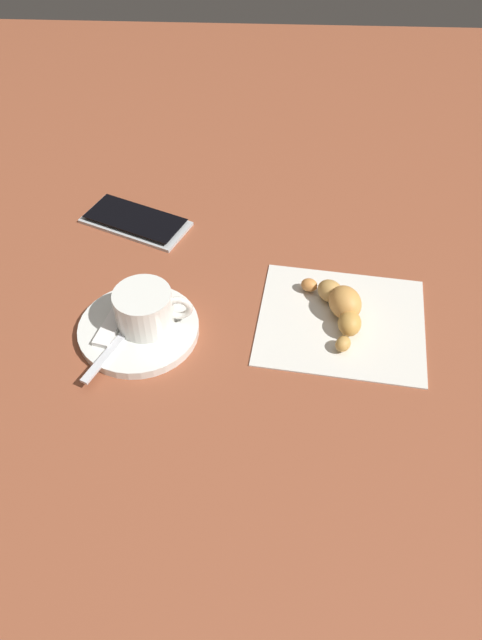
{
  "coord_description": "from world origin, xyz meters",
  "views": [
    {
      "loc": [
        0.02,
        -0.46,
        0.52
      ],
      "look_at": [
        -0.01,
        0.01,
        0.01
      ],
      "focal_mm": 33.9,
      "sensor_mm": 36.0,
      "label": 1
    }
  ],
  "objects_px": {
    "sugar_packet": "(112,326)",
    "napkin": "(341,321)",
    "saucer": "(139,330)",
    "teaspoon": "(129,328)",
    "croissant": "(341,305)",
    "cell_phone": "(135,221)",
    "espresso_cup": "(145,309)"
  },
  "relations": [
    {
      "from": "teaspoon",
      "to": "napkin",
      "type": "distance_m",
      "value": 0.25
    },
    {
      "from": "teaspoon",
      "to": "sugar_packet",
      "type": "bearing_deg",
      "value": 172.21
    },
    {
      "from": "sugar_packet",
      "to": "cell_phone",
      "type": "distance_m",
      "value": 0.2
    },
    {
      "from": "sugar_packet",
      "to": "napkin",
      "type": "relative_size",
      "value": 0.37
    },
    {
      "from": "espresso_cup",
      "to": "croissant",
      "type": "distance_m",
      "value": 0.22
    },
    {
      "from": "saucer",
      "to": "teaspoon",
      "type": "distance_m",
      "value": 0.01
    },
    {
      "from": "espresso_cup",
      "to": "cell_phone",
      "type": "relative_size",
      "value": 0.55
    },
    {
      "from": "cell_phone",
      "to": "croissant",
      "type": "bearing_deg",
      "value": -31.23
    },
    {
      "from": "teaspoon",
      "to": "sugar_packet",
      "type": "distance_m",
      "value": 0.02
    },
    {
      "from": "espresso_cup",
      "to": "napkin",
      "type": "relative_size",
      "value": 0.46
    },
    {
      "from": "espresso_cup",
      "to": "napkin",
      "type": "height_order",
      "value": "espresso_cup"
    },
    {
      "from": "espresso_cup",
      "to": "teaspoon",
      "type": "bearing_deg",
      "value": -147.53
    },
    {
      "from": "saucer",
      "to": "teaspoon",
      "type": "relative_size",
      "value": 1.14
    },
    {
      "from": "teaspoon",
      "to": "cell_phone",
      "type": "relative_size",
      "value": 0.76
    },
    {
      "from": "teaspoon",
      "to": "cell_phone",
      "type": "distance_m",
      "value": 0.21
    },
    {
      "from": "saucer",
      "to": "sugar_packet",
      "type": "bearing_deg",
      "value": -174.07
    },
    {
      "from": "napkin",
      "to": "cell_phone",
      "type": "bearing_deg",
      "value": 147.6
    },
    {
      "from": "espresso_cup",
      "to": "sugar_packet",
      "type": "xyz_separation_m",
      "value": [
        -0.04,
        -0.01,
        -0.02
      ]
    },
    {
      "from": "napkin",
      "to": "cell_phone",
      "type": "xyz_separation_m",
      "value": [
        -0.27,
        0.17,
        0.0
      ]
    },
    {
      "from": "saucer",
      "to": "croissant",
      "type": "distance_m",
      "value": 0.24
    },
    {
      "from": "saucer",
      "to": "napkin",
      "type": "distance_m",
      "value": 0.24
    },
    {
      "from": "sugar_packet",
      "to": "napkin",
      "type": "height_order",
      "value": "sugar_packet"
    },
    {
      "from": "sugar_packet",
      "to": "saucer",
      "type": "bearing_deg",
      "value": 109.25
    },
    {
      "from": "teaspoon",
      "to": "napkin",
      "type": "height_order",
      "value": "teaspoon"
    },
    {
      "from": "napkin",
      "to": "cell_phone",
      "type": "distance_m",
      "value": 0.32
    },
    {
      "from": "croissant",
      "to": "cell_phone",
      "type": "height_order",
      "value": "croissant"
    },
    {
      "from": "croissant",
      "to": "cell_phone",
      "type": "bearing_deg",
      "value": 148.77
    },
    {
      "from": "sugar_packet",
      "to": "croissant",
      "type": "height_order",
      "value": "croissant"
    },
    {
      "from": "croissant",
      "to": "teaspoon",
      "type": "bearing_deg",
      "value": -170.07
    },
    {
      "from": "espresso_cup",
      "to": "cell_phone",
      "type": "bearing_deg",
      "value": 103.67
    },
    {
      "from": "napkin",
      "to": "croissant",
      "type": "distance_m",
      "value": 0.02
    },
    {
      "from": "napkin",
      "to": "croissant",
      "type": "relative_size",
      "value": 1.65
    }
  ]
}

